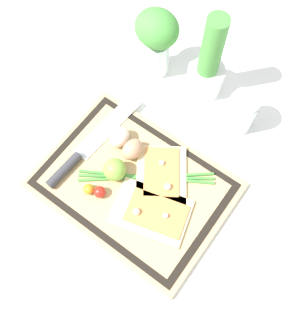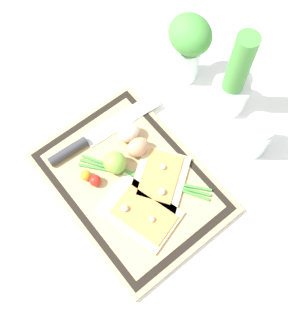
# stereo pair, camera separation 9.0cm
# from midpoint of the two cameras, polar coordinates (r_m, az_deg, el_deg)

# --- Properties ---
(ground_plane) EXTENTS (6.00, 6.00, 0.00)m
(ground_plane) POSITION_cam_midpoint_polar(r_m,az_deg,el_deg) (0.92, -4.24, -2.98)
(ground_plane) COLOR white
(cutting_board) EXTENTS (0.43, 0.31, 0.02)m
(cutting_board) POSITION_cam_midpoint_polar(r_m,az_deg,el_deg) (0.91, -4.27, -2.80)
(cutting_board) COLOR tan
(cutting_board) RESTS_ON ground_plane
(pizza_slice_near) EXTENTS (0.19, 0.16, 0.02)m
(pizza_slice_near) POSITION_cam_midpoint_polar(r_m,az_deg,el_deg) (0.87, -1.74, -6.79)
(pizza_slice_near) COLOR beige
(pizza_slice_near) RESTS_ON cutting_board
(pizza_slice_far) EXTENTS (0.18, 0.19, 0.02)m
(pizza_slice_far) POSITION_cam_midpoint_polar(r_m,az_deg,el_deg) (0.90, -0.27, -1.48)
(pizza_slice_far) COLOR beige
(pizza_slice_far) RESTS_ON cutting_board
(knife) EXTENTS (0.05, 0.31, 0.02)m
(knife) POSITION_cam_midpoint_polar(r_m,az_deg,el_deg) (0.94, -12.00, 1.60)
(knife) COLOR silver
(knife) RESTS_ON cutting_board
(egg_brown) EXTENTS (0.04, 0.06, 0.04)m
(egg_brown) POSITION_cam_midpoint_polar(r_m,az_deg,el_deg) (0.91, -4.50, 2.39)
(egg_brown) COLOR tan
(egg_brown) RESTS_ON cutting_board
(egg_pink) EXTENTS (0.04, 0.06, 0.04)m
(egg_pink) POSITION_cam_midpoint_polar(r_m,az_deg,el_deg) (0.93, -6.34, 4.16)
(egg_pink) COLOR beige
(egg_pink) RESTS_ON cutting_board
(lime) EXTENTS (0.05, 0.05, 0.05)m
(lime) POSITION_cam_midpoint_polar(r_m,az_deg,el_deg) (0.89, -7.15, -0.57)
(lime) COLOR #7FB742
(lime) RESTS_ON cutting_board
(cherry_tomato_red) EXTENTS (0.03, 0.03, 0.03)m
(cherry_tomato_red) POSITION_cam_midpoint_polar(r_m,az_deg,el_deg) (0.89, -9.32, -3.80)
(cherry_tomato_red) COLOR red
(cherry_tomato_red) RESTS_ON cutting_board
(cherry_tomato_yellow) EXTENTS (0.02, 0.02, 0.02)m
(cherry_tomato_yellow) POSITION_cam_midpoint_polar(r_m,az_deg,el_deg) (0.90, -10.85, -3.38)
(cherry_tomato_yellow) COLOR orange
(cherry_tomato_yellow) RESTS_ON cutting_board
(scallion_bunch) EXTENTS (0.27, 0.20, 0.01)m
(scallion_bunch) POSITION_cam_midpoint_polar(r_m,az_deg,el_deg) (0.90, -2.50, -1.65)
(scallion_bunch) COLOR #47933D
(scallion_bunch) RESTS_ON cutting_board
(herb_pot) EXTENTS (0.09, 0.09, 0.24)m
(herb_pot) POSITION_cam_midpoint_polar(r_m,az_deg,el_deg) (0.98, 6.57, 14.01)
(herb_pot) COLOR white
(herb_pot) RESTS_ON ground_plane
(sauce_jar) EXTENTS (0.07, 0.07, 0.11)m
(sauce_jar) POSITION_cam_midpoint_polar(r_m,az_deg,el_deg) (0.96, 11.26, 7.42)
(sauce_jar) COLOR silver
(sauce_jar) RESTS_ON ground_plane
(herb_glass) EXTENTS (0.11, 0.10, 0.20)m
(herb_glass) POSITION_cam_midpoint_polar(r_m,az_deg,el_deg) (0.98, -0.90, 17.99)
(herb_glass) COLOR silver
(herb_glass) RESTS_ON ground_plane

